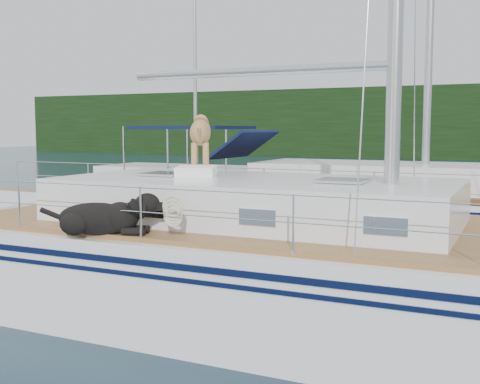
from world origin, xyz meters
The scene contains 6 objects.
ground centered at (0.00, 0.00, 0.00)m, with size 120.00×120.00×0.00m, color black.
tree_line centered at (0.00, 45.00, 3.00)m, with size 90.00×3.00×6.00m, color black.
shore_bank centered at (0.00, 46.20, 0.60)m, with size 92.00×1.00×1.20m, color #595147.
main_sailboat centered at (0.09, 0.00, 0.68)m, with size 12.00×3.99×14.01m.
neighbor_sailboat centered at (-0.14, 5.86, 0.63)m, with size 11.00×3.50×13.30m.
bg_boat_west centered at (-8.00, 14.00, 0.45)m, with size 8.00×3.00×11.65m.
Camera 1 is at (4.02, -7.24, 2.47)m, focal length 45.00 mm.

